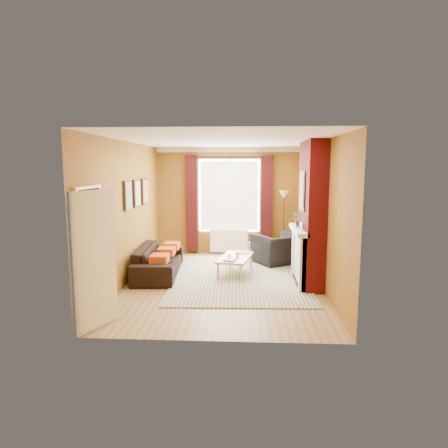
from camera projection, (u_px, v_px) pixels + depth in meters
The scene contains 12 objects.
ground at pixel (223, 282), 8.05m from camera, with size 5.50×5.50×0.00m, color olive.
room_walls at pixel (255, 213), 8.09m from camera, with size 3.82×5.54×2.83m.
striped_rug at pixel (239, 277), 8.39m from camera, with size 2.83×3.84×0.02m.
sofa at pixel (159, 260), 8.57m from camera, with size 2.14×0.84×0.63m, color black.
armchair at pixel (279, 249), 9.55m from camera, with size 1.11×0.97×0.72m, color black.
coffee_table at pixel (235, 258), 8.56m from camera, with size 0.82×1.29×0.40m.
wicker_stool at pixel (255, 250), 10.09m from camera, with size 0.42×0.42×0.42m.
floor_lamp at pixel (284, 205), 10.03m from camera, with size 0.32×0.32×1.71m.
book_a at pixel (225, 259), 8.24m from camera, with size 0.22×0.30×0.03m, color #999999.
book_b at pixel (240, 252), 8.95m from camera, with size 0.22×0.30×0.02m, color #999999.
mug at pixel (237, 255), 8.48m from camera, with size 0.11×0.11×0.10m, color #999999.
tv_remote at pixel (230, 255), 8.64m from camera, with size 0.06×0.18×0.02m.
Camera 1 is at (0.44, -7.78, 2.31)m, focal length 32.00 mm.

